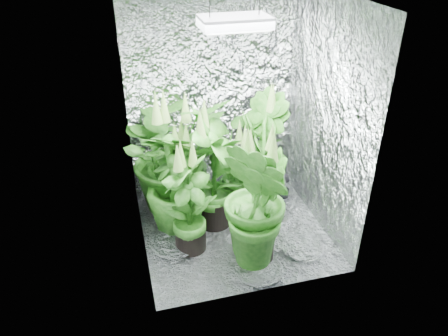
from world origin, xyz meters
TOP-DOWN VIEW (x-y plane):
  - ground at (0.00, 0.00)m, footprint 1.60×1.60m
  - walls at (0.00, 0.00)m, footprint 1.62×1.62m
  - grow_lamp at (0.00, 0.00)m, footprint 0.50×0.30m
  - plant_a at (-0.45, 0.48)m, footprint 1.29×1.29m
  - plant_b at (-0.14, 0.11)m, footprint 0.80×0.80m
  - plant_c at (0.38, 0.38)m, footprint 0.62×0.62m
  - plant_d at (-0.47, 0.13)m, footprint 0.73×0.73m
  - plant_e at (0.19, 0.22)m, footprint 0.80×0.80m
  - plant_f at (-0.42, -0.18)m, footprint 0.67×0.67m
  - plant_g at (0.07, -0.46)m, footprint 0.68×0.68m
  - circulation_fan at (0.60, 0.37)m, footprint 0.16×0.31m
  - plant_label at (0.13, -0.49)m, footprint 0.04×0.02m

SIDE VIEW (x-z plane):
  - ground at x=0.00m, z-range 0.00..0.00m
  - circulation_fan at x=0.60m, z-range -0.03..0.33m
  - plant_label at x=0.13m, z-range 0.27..0.33m
  - plant_e at x=0.19m, z-range -0.03..0.90m
  - plant_f at x=-0.42m, z-range -0.04..0.96m
  - plant_d at x=-0.47m, z-range -0.03..1.01m
  - plant_b at x=-0.14m, z-range -0.05..1.14m
  - plant_c at x=0.38m, z-range -0.04..1.14m
  - plant_g at x=0.07m, z-range -0.04..1.18m
  - plant_a at x=-0.45m, z-range -0.03..1.18m
  - walls at x=0.00m, z-range 0.00..2.00m
  - grow_lamp at x=0.00m, z-range 1.72..1.94m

